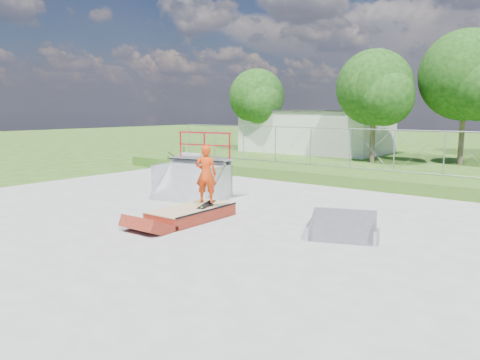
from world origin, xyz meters
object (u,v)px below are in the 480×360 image
object	(u,v)px
quarter_pipe	(190,167)
grind_box	(192,214)
skater	(206,176)
flat_bank_ramp	(343,227)

from	to	relation	value
quarter_pipe	grind_box	bearing A→B (deg)	-54.05
grind_box	skater	bearing A→B (deg)	54.19
flat_bank_ramp	skater	distance (m)	4.08
grind_box	skater	world-z (taller)	skater
quarter_pipe	flat_bank_ramp	size ratio (longest dim) A/B	1.34
quarter_pipe	flat_bank_ramp	world-z (taller)	quarter_pipe
quarter_pipe	skater	bearing A→B (deg)	-46.43
flat_bank_ramp	grind_box	bearing A→B (deg)	172.85
flat_bank_ramp	skater	size ratio (longest dim) A/B	1.04
skater	flat_bank_ramp	bearing A→B (deg)	162.29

